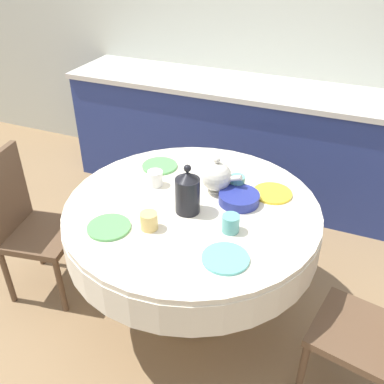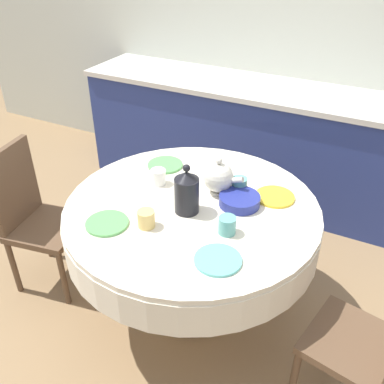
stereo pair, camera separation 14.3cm
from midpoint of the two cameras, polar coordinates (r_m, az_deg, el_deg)
The scene contains 17 objects.
ground_plane at distance 2.73m, azimuth 1.55°, elevation -15.35°, with size 12.00×12.00×0.00m, color #8E704C.
wall_back at distance 3.61m, azimuth 15.27°, elevation 19.97°, with size 7.00×0.05×2.60m.
kitchen_counter at distance 3.56m, azimuth 12.03°, elevation 6.06°, with size 3.24×0.64×0.95m.
dining_table at distance 2.29m, azimuth 1.80°, elevation -4.34°, with size 1.34×1.34×0.78m.
chair_left at distance 2.12m, azimuth 25.31°, elevation -17.51°, with size 0.47×0.47×0.94m.
chair_right at distance 2.76m, azimuth -18.95°, elevation -2.72°, with size 0.46×0.46×0.94m.
plate_near_left at distance 2.10m, azimuth -9.36°, elevation -4.17°, with size 0.21×0.21×0.01m, color #5BA85B.
cup_near_left at distance 2.05m, azimuth -4.13°, elevation -3.63°, with size 0.08×0.08×0.09m, color #DBB766.
plate_near_right at distance 1.88m, azimuth 5.68°, elevation -9.05°, with size 0.21×0.21×0.01m, color #60BCB7.
cup_near_right at distance 2.02m, azimuth 6.74°, elevation -4.47°, with size 0.08×0.08×0.09m, color #5BA39E.
plate_far_left at distance 2.56m, azimuth -2.00°, elevation 3.61°, with size 0.21×0.21×0.01m, color #5BA85B.
cup_far_left at distance 2.37m, azimuth -2.79°, elevation 2.00°, with size 0.08×0.08×0.09m, color white.
plate_far_right at distance 2.32m, azimuth 12.71°, elevation -0.65°, with size 0.21×0.21×0.01m, color yellow.
cup_far_right at distance 2.32m, azimuth 8.09°, elevation 0.86°, with size 0.08×0.08×0.09m, color #5BA39E.
coffee_carafe at distance 2.11m, azimuth 1.18°, elevation -0.01°, with size 0.12×0.12×0.27m.
teapot at distance 2.28m, azimuth 5.38°, elevation 1.91°, with size 0.22×0.16×0.21m.
fruit_bowl at distance 2.23m, azimuth 8.19°, elevation -1.14°, with size 0.21×0.21×0.05m, color navy.
Camera 2 is at (0.84, -1.62, 2.03)m, focal length 40.00 mm.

